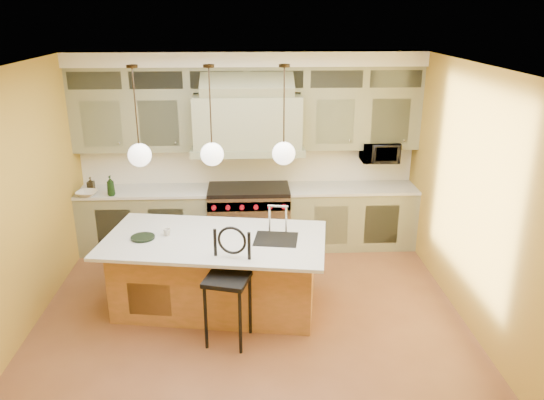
{
  "coord_description": "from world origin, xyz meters",
  "views": [
    {
      "loc": [
        0.01,
        -5.3,
        3.44
      ],
      "look_at": [
        0.28,
        0.7,
        1.28
      ],
      "focal_mm": 35.0,
      "sensor_mm": 36.0,
      "label": 1
    }
  ],
  "objects_px": {
    "range": "(249,217)",
    "microwave": "(380,152)",
    "kitchen_island": "(217,271)",
    "counter_stool": "(228,279)"
  },
  "relations": [
    {
      "from": "range",
      "to": "microwave",
      "type": "distance_m",
      "value": 2.18
    },
    {
      "from": "range",
      "to": "kitchen_island",
      "type": "relative_size",
      "value": 0.44
    },
    {
      "from": "range",
      "to": "kitchen_island",
      "type": "height_order",
      "value": "kitchen_island"
    },
    {
      "from": "counter_stool",
      "to": "microwave",
      "type": "relative_size",
      "value": 2.36
    },
    {
      "from": "range",
      "to": "kitchen_island",
      "type": "distance_m",
      "value": 1.74
    },
    {
      "from": "range",
      "to": "counter_stool",
      "type": "relative_size",
      "value": 0.94
    },
    {
      "from": "kitchen_island",
      "to": "counter_stool",
      "type": "xyz_separation_m",
      "value": [
        0.17,
        -0.71,
        0.27
      ]
    },
    {
      "from": "kitchen_island",
      "to": "counter_stool",
      "type": "relative_size",
      "value": 2.15
    },
    {
      "from": "counter_stool",
      "to": "microwave",
      "type": "xyz_separation_m",
      "value": [
        2.18,
        2.52,
        0.71
      ]
    },
    {
      "from": "kitchen_island",
      "to": "microwave",
      "type": "distance_m",
      "value": 3.12
    }
  ]
}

